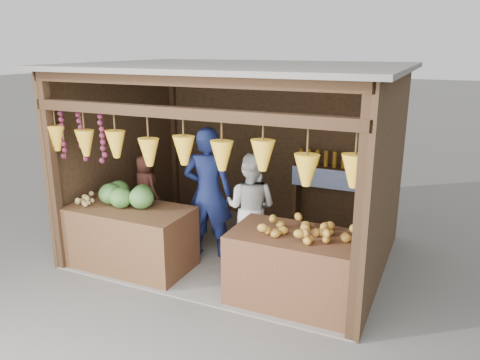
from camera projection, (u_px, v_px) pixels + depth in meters
name	position (u px, v px, depth m)	size (l,w,h in m)	color
ground	(238.00, 251.00, 6.82)	(80.00, 80.00, 0.00)	#514F49
stall_structure	(234.00, 139.00, 6.33)	(4.30, 3.30, 2.66)	slate
back_shelf	(333.00, 180.00, 7.28)	(1.25, 0.32, 1.32)	#382314
counter_left	(131.00, 237.00, 6.25)	(1.64, 0.85, 0.84)	#4A2A18
counter_right	(295.00, 269.00, 5.36)	(1.47, 0.85, 0.85)	#492918
stool	(148.00, 226.00, 7.37)	(0.33, 0.33, 0.31)	black
man_standing	(208.00, 193.00, 6.43)	(0.68, 0.45, 1.86)	#131C49
woman_standing	(251.00, 208.00, 6.37)	(0.74, 0.58, 1.52)	silver
vendor_seated	(145.00, 187.00, 7.19)	(0.48, 0.31, 0.98)	#5A2E24
melon_pile	(126.00, 194.00, 6.20)	(1.00, 0.50, 0.32)	#1A4F15
tanfruit_pile	(87.00, 199.00, 6.30)	(0.34, 0.40, 0.13)	tan
mango_pile	(300.00, 225.00, 5.21)	(1.40, 0.64, 0.22)	#CB511B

